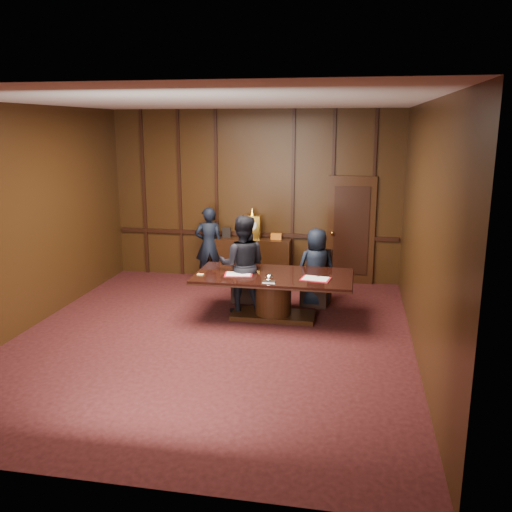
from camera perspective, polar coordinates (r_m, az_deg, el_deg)
The scene contains 13 objects.
room at distance 8.01m, azimuth -4.18°, elevation 3.12°, with size 7.00×7.04×3.50m.
sideboard at distance 11.27m, azimuth -0.39°, elevation -0.22°, with size 1.60×0.45×1.54m.
conference_table at distance 9.08m, azimuth 1.84°, elevation -3.48°, with size 2.62×1.32×0.76m.
folder_left at distance 9.00m, azimuth -1.86°, elevation -1.93°, with size 0.50×0.39×0.02m.
folder_right at distance 8.78m, azimuth 6.30°, elevation -2.40°, with size 0.51×0.40×0.02m.
inkstand at distance 8.57m, azimuth 1.40°, elevation -2.40°, with size 0.20×0.14×0.12m.
notepad at distance 9.03m, azimuth -5.88°, elevation -1.94°, with size 0.10×0.07×0.01m, color #F5CF77.
chair_left at distance 10.08m, azimuth -1.07°, elevation -3.02°, with size 0.51×0.51×0.99m.
chair_right at distance 9.91m, azimuth 6.35°, elevation -3.40°, with size 0.54×0.54×0.99m.
signatory_left at distance 9.91m, azimuth -1.16°, elevation -1.21°, with size 0.75×0.31×1.29m, color black.
signatory_right at distance 9.72m, azimuth 6.36°, elevation -1.20°, with size 0.69×0.45×1.41m, color black.
witness_left at distance 11.18m, azimuth -4.98°, elevation 1.18°, with size 0.57×0.37×1.56m, color black.
witness_right at distance 9.26m, azimuth -1.43°, elevation -0.93°, with size 0.83×0.65×1.70m, color black.
Camera 1 is at (2.08, -7.48, 3.17)m, focal length 38.00 mm.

